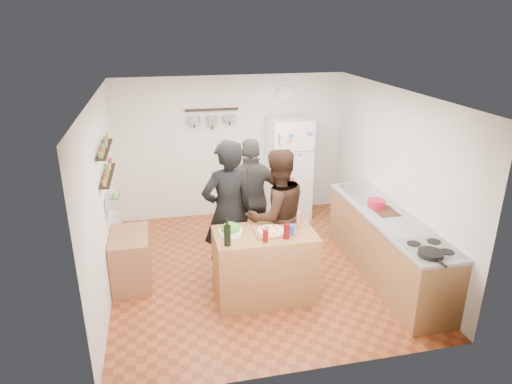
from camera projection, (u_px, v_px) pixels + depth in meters
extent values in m
plane|color=brown|center=(257.00, 268.00, 6.60)|extent=(4.20, 4.20, 0.00)
plane|color=white|center=(258.00, 94.00, 5.70)|extent=(4.20, 4.20, 0.00)
plane|color=silver|center=(232.00, 147.00, 8.06)|extent=(4.00, 0.00, 4.00)
plane|color=silver|center=(103.00, 199.00, 5.75)|extent=(0.00, 4.20, 4.20)
plane|color=silver|center=(393.00, 177.00, 6.55)|extent=(0.00, 4.20, 4.20)
cube|color=#946236|center=(265.00, 265.00, 5.79)|extent=(1.25, 0.72, 0.91)
cube|color=brown|center=(271.00, 232.00, 5.62)|extent=(0.42, 0.34, 0.02)
cylinder|color=beige|center=(271.00, 231.00, 5.62)|extent=(0.34, 0.34, 0.02)
cylinder|color=white|center=(231.00, 232.00, 5.58)|extent=(0.29, 0.29, 0.06)
cylinder|color=black|center=(227.00, 235.00, 5.29)|extent=(0.08, 0.08, 0.25)
cylinder|color=#630A08|center=(265.00, 236.00, 5.37)|extent=(0.06, 0.06, 0.16)
cylinder|color=#5A070A|center=(287.00, 231.00, 5.46)|extent=(0.08, 0.08, 0.19)
cylinder|color=#AA6747|center=(299.00, 221.00, 5.73)|extent=(0.06, 0.06, 0.18)
cylinder|color=navy|center=(291.00, 230.00, 5.56)|extent=(0.08, 0.08, 0.13)
imported|color=black|center=(228.00, 212.00, 6.02)|extent=(0.83, 0.66, 1.98)
imported|color=black|center=(276.00, 215.00, 6.10)|extent=(1.04, 0.90, 1.84)
imported|color=#2C2927|center=(252.00, 199.00, 6.67)|extent=(1.11, 0.57, 1.82)
cube|color=#9E7042|center=(387.00, 247.00, 6.27)|extent=(0.63, 2.63, 0.90)
cube|color=white|center=(430.00, 249.00, 5.24)|extent=(0.60, 0.62, 0.02)
cylinder|color=black|center=(431.00, 254.00, 5.05)|extent=(0.28, 0.28, 0.05)
cube|color=silver|center=(363.00, 193.00, 6.88)|extent=(0.50, 0.80, 0.03)
cube|color=brown|center=(385.00, 212.00, 6.23)|extent=(0.30, 0.40, 0.02)
cylinder|color=#A6132B|center=(376.00, 203.00, 6.37)|extent=(0.24, 0.24, 0.10)
cube|color=white|center=(289.00, 169.00, 8.06)|extent=(0.70, 0.68, 1.80)
cylinder|color=silver|center=(285.00, 94.00, 7.91)|extent=(0.30, 0.03, 0.30)
cube|color=black|center=(108.00, 175.00, 5.86)|extent=(0.12, 1.00, 0.02)
cube|color=black|center=(105.00, 149.00, 5.73)|extent=(0.12, 1.00, 0.02)
cube|color=silver|center=(113.00, 200.00, 5.99)|extent=(0.18, 0.35, 0.14)
cube|color=#A26944|center=(131.00, 259.00, 6.11)|extent=(0.50, 0.80, 0.73)
cube|color=black|center=(212.00, 110.00, 7.65)|extent=(0.90, 0.04, 0.04)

